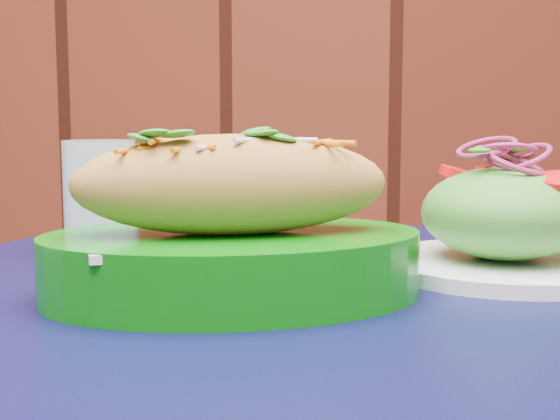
{
  "coord_description": "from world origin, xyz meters",
  "views": [
    {
      "loc": [
        -0.09,
        1.13,
        0.89
      ],
      "look_at": [
        -0.15,
        1.74,
        0.81
      ],
      "focal_mm": 50.0,
      "sensor_mm": 36.0,
      "label": 1
    }
  ],
  "objects": [
    {
      "name": "banh_mi_basket",
      "position": [
        -0.18,
        1.69,
        0.8
      ],
      "size": [
        0.32,
        0.25,
        0.13
      ],
      "rotation": [
        0.0,
        0.0,
        0.28
      ],
      "color": "#096D0A",
      "rests_on": "cafe_table"
    },
    {
      "name": "cafe_table",
      "position": [
        -0.12,
        1.69,
        0.66
      ],
      "size": [
        1.05,
        1.05,
        0.75
      ],
      "rotation": [
        0.0,
        0.0,
        -0.4
      ],
      "color": "black",
      "rests_on": "ground"
    },
    {
      "name": "water_glass",
      "position": [
        -0.33,
        1.85,
        0.81
      ],
      "size": [
        0.07,
        0.07,
        0.11
      ],
      "primitive_type": "cylinder",
      "color": "silver",
      "rests_on": "cafe_table"
    },
    {
      "name": "salad_plate",
      "position": [
        0.04,
        1.81,
        0.79
      ],
      "size": [
        0.21,
        0.21,
        0.11
      ],
      "rotation": [
        0.0,
        0.0,
        -0.3
      ],
      "color": "white",
      "rests_on": "cafe_table"
    }
  ]
}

